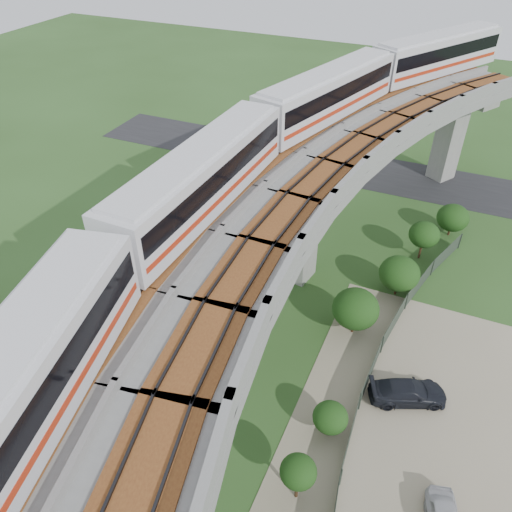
% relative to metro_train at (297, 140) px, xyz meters
% --- Properties ---
extents(ground, '(160.00, 160.00, 0.00)m').
position_rel_metro_train_xyz_m(ground, '(-0.94, -8.41, -12.31)').
color(ground, '#2C4B1E').
rests_on(ground, ground).
extents(dirt_lot, '(18.00, 26.00, 0.04)m').
position_rel_metro_train_xyz_m(dirt_lot, '(13.06, -10.41, -12.29)').
color(dirt_lot, gray).
rests_on(dirt_lot, ground).
extents(asphalt_road, '(60.00, 8.00, 0.03)m').
position_rel_metro_train_xyz_m(asphalt_road, '(-0.94, 21.59, -12.29)').
color(asphalt_road, '#232326').
rests_on(asphalt_road, ground).
extents(viaduct, '(19.58, 73.98, 11.40)m').
position_rel_metro_train_xyz_m(viaduct, '(2.90, -8.41, -3.26)').
color(viaduct, '#99968E').
rests_on(viaduct, ground).
extents(metro_train, '(15.09, 60.69, 3.64)m').
position_rel_metro_train_xyz_m(metro_train, '(0.00, 0.00, 0.00)').
color(metro_train, silver).
rests_on(metro_train, ground).
extents(fence, '(3.87, 38.73, 1.50)m').
position_rel_metro_train_xyz_m(fence, '(8.81, -8.41, -11.56)').
color(fence, '#2D382D').
rests_on(fence, ground).
extents(tree_0, '(2.73, 2.73, 2.94)m').
position_rel_metro_train_xyz_m(tree_0, '(10.28, 12.64, -10.53)').
color(tree_0, '#382314').
rests_on(tree_0, ground).
extents(tree_1, '(2.46, 2.46, 3.38)m').
position_rel_metro_train_xyz_m(tree_1, '(8.42, 8.18, -9.98)').
color(tree_1, '#382314').
rests_on(tree_1, ground).
extents(tree_2, '(3.00, 3.00, 3.27)m').
position_rel_metro_train_xyz_m(tree_2, '(7.50, 2.84, -10.32)').
color(tree_2, '#382314').
rests_on(tree_2, ground).
extents(tree_3, '(3.16, 3.16, 3.53)m').
position_rel_metro_train_xyz_m(tree_3, '(5.53, -2.34, -10.13)').
color(tree_3, '#382314').
rests_on(tree_3, ground).
extents(tree_4, '(1.98, 1.98, 2.39)m').
position_rel_metro_train_xyz_m(tree_4, '(6.36, -10.71, -10.76)').
color(tree_4, '#382314').
rests_on(tree_4, ground).
extents(tree_5, '(1.84, 1.84, 3.12)m').
position_rel_metro_train_xyz_m(tree_5, '(5.91, -14.81, -9.98)').
color(tree_5, '#382314').
rests_on(tree_5, ground).
extents(car_dark, '(4.97, 3.57, 1.34)m').
position_rel_metro_train_xyz_m(car_dark, '(10.00, -6.56, -11.60)').
color(car_dark, black).
rests_on(car_dark, dirt_lot).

